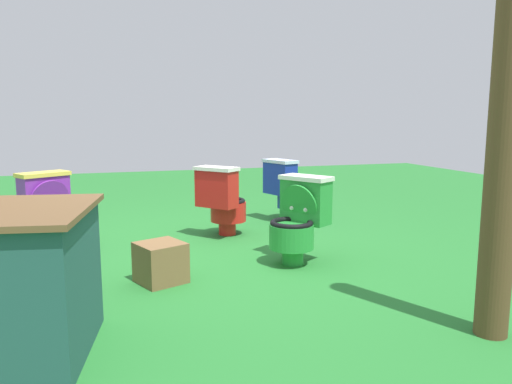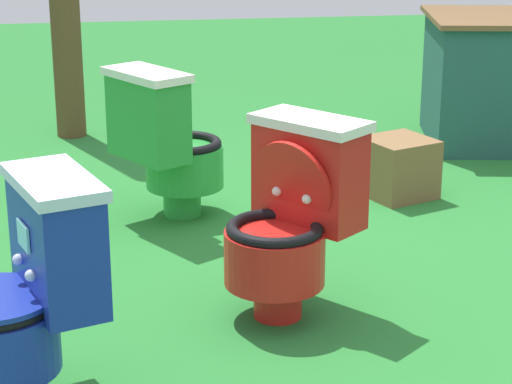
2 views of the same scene
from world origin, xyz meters
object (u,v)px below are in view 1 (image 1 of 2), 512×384
(toilet_red, at_px, (223,200))
(lemon_bucket, at_px, (56,216))
(small_crate, at_px, (161,262))
(wooden_post, at_px, (505,134))
(toilet_blue, at_px, (287,189))
(toilet_purple, at_px, (51,212))
(toilet_green, at_px, (298,219))

(toilet_red, bearing_deg, lemon_bucket, -161.42)
(toilet_red, height_order, small_crate, toilet_red)
(wooden_post, height_order, lemon_bucket, wooden_post)
(toilet_blue, bearing_deg, lemon_bucket, -118.99)
(wooden_post, bearing_deg, toilet_blue, -90.59)
(small_crate, bearing_deg, toilet_red, -121.87)
(wooden_post, distance_m, lemon_bucket, 4.64)
(lemon_bucket, bearing_deg, toilet_purple, 93.14)
(toilet_red, bearing_deg, toilet_blue, 80.53)
(toilet_green, relative_size, wooden_post, 0.32)
(small_crate, bearing_deg, lemon_bucket, -68.32)
(toilet_green, distance_m, toilet_red, 1.16)
(toilet_green, bearing_deg, wooden_post, 164.89)
(toilet_purple, height_order, small_crate, toilet_purple)
(toilet_green, bearing_deg, small_crate, 65.92)
(toilet_red, xyz_separation_m, toilet_purple, (1.62, 0.16, 0.00))
(toilet_purple, bearing_deg, toilet_green, 123.71)
(small_crate, relative_size, lemon_bucket, 1.13)
(toilet_red, relative_size, toilet_purple, 1.00)
(small_crate, bearing_deg, toilet_blue, -133.11)
(toilet_red, height_order, lemon_bucket, toilet_red)
(toilet_green, relative_size, lemon_bucket, 2.63)
(toilet_purple, height_order, toilet_blue, same)
(toilet_blue, relative_size, wooden_post, 0.32)
(toilet_red, distance_m, lemon_bucket, 1.98)
(wooden_post, height_order, small_crate, wooden_post)
(wooden_post, relative_size, lemon_bucket, 8.17)
(toilet_red, xyz_separation_m, small_crate, (0.78, 1.26, -0.22))
(toilet_red, distance_m, small_crate, 1.50)
(small_crate, bearing_deg, wooden_post, 138.83)
(toilet_red, distance_m, toilet_blue, 1.07)
(toilet_purple, height_order, wooden_post, wooden_post)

